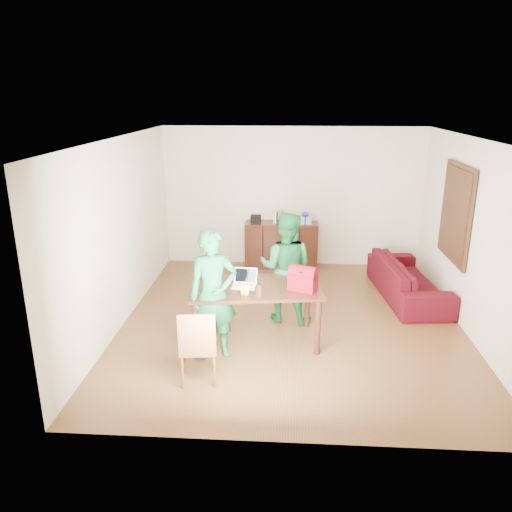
# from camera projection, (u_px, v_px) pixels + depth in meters

# --- Properties ---
(room) EXTENTS (5.20, 5.70, 2.90)m
(room) POSITION_uv_depth(u_px,v_px,m) (294.00, 236.00, 7.24)
(room) COLOR #402610
(room) RESTS_ON ground
(table) EXTENTS (1.86, 1.20, 0.82)m
(table) POSITION_uv_depth(u_px,v_px,m) (255.00, 294.00, 6.71)
(table) COLOR black
(table) RESTS_ON ground
(chair) EXTENTS (0.48, 0.46, 0.94)m
(chair) POSITION_uv_depth(u_px,v_px,m) (199.00, 360.00, 5.89)
(chair) COLOR #5C311B
(chair) RESTS_ON ground
(person_near) EXTENTS (0.72, 0.58, 1.70)m
(person_near) POSITION_uv_depth(u_px,v_px,m) (213.00, 295.00, 6.31)
(person_near) COLOR #166333
(person_near) RESTS_ON ground
(person_far) EXTENTS (0.92, 0.78, 1.66)m
(person_far) POSITION_uv_depth(u_px,v_px,m) (286.00, 267.00, 7.36)
(person_far) COLOR #15612B
(person_far) RESTS_ON ground
(laptop) EXTENTS (0.33, 0.24, 0.22)m
(laptop) POSITION_uv_depth(u_px,v_px,m) (244.00, 284.00, 6.65)
(laptop) COLOR white
(laptop) RESTS_ON table
(bananas) EXTENTS (0.17, 0.12, 0.06)m
(bananas) POSITION_uv_depth(u_px,v_px,m) (245.00, 294.00, 6.36)
(bananas) COLOR yellow
(bananas) RESTS_ON table
(bottle) EXTENTS (0.06, 0.06, 0.17)m
(bottle) POSITION_uv_depth(u_px,v_px,m) (260.00, 290.00, 6.33)
(bottle) COLOR #571E14
(bottle) RESTS_ON table
(red_bag) EXTENTS (0.41, 0.33, 0.26)m
(red_bag) POSITION_uv_depth(u_px,v_px,m) (303.00, 280.00, 6.52)
(red_bag) COLOR maroon
(red_bag) RESTS_ON table
(sofa) EXTENTS (1.05, 2.22, 0.63)m
(sofa) POSITION_uv_depth(u_px,v_px,m) (408.00, 279.00, 8.35)
(sofa) COLOR #3E0A08
(sofa) RESTS_ON ground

